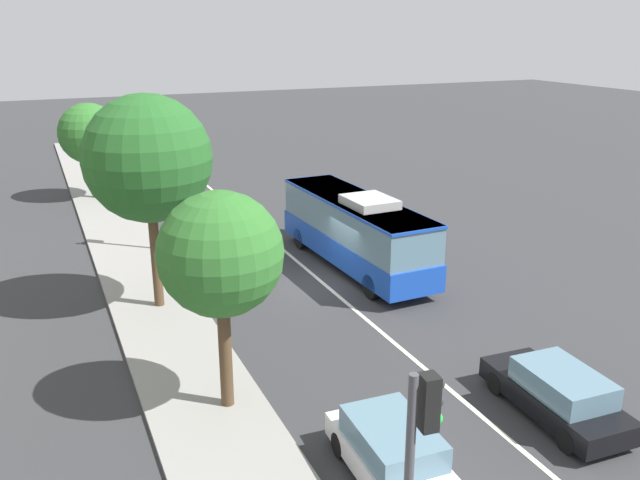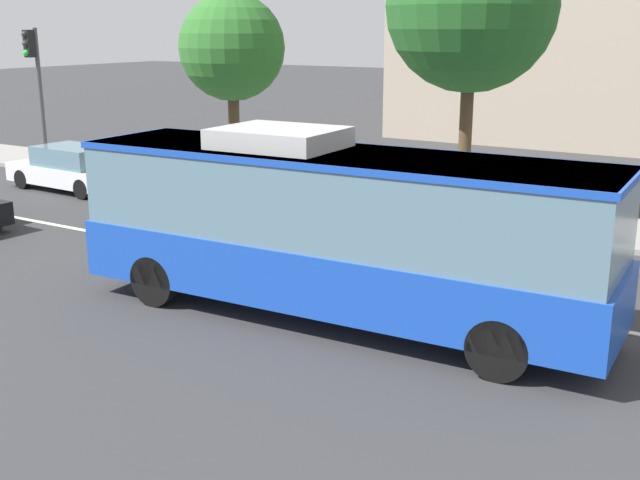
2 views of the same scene
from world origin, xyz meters
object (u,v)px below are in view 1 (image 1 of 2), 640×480
(street_tree_kerbside_left, at_px, (221,255))
(street_tree_kerbside_centre, at_px, (148,159))
(transit_bus, at_px, (355,228))
(sedan_black, at_px, (557,393))
(sedan_white, at_px, (395,457))
(street_tree_kerbside_right, at_px, (89,134))
(traffic_light_mid_block, at_px, (418,462))
(sedan_beige, at_px, (170,187))
(traffic_light_near_corner, at_px, (156,178))

(street_tree_kerbside_left, height_order, street_tree_kerbside_centre, street_tree_kerbside_centre)
(transit_bus, relative_size, sedan_black, 2.20)
(sedan_black, xyz_separation_m, street_tree_kerbside_left, (4.03, 8.14, 3.85))
(sedan_white, height_order, street_tree_kerbside_right, street_tree_kerbside_right)
(street_tree_kerbside_right, bearing_deg, traffic_light_mid_block, -176.98)
(sedan_beige, xyz_separation_m, sedan_white, (-28.89, 0.68, 0.00))
(sedan_white, bearing_deg, street_tree_kerbside_centre, -163.37)
(street_tree_kerbside_left, relative_size, street_tree_kerbside_right, 1.07)
(sedan_beige, height_order, sedan_black, same)
(sedan_black, bearing_deg, traffic_light_near_corner, 23.99)
(transit_bus, xyz_separation_m, sedan_white, (-13.40, 5.68, -1.09))
(traffic_light_near_corner, xyz_separation_m, street_tree_kerbside_right, (11.45, 1.78, 0.48))
(sedan_white, bearing_deg, sedan_beige, -178.88)
(sedan_beige, xyz_separation_m, street_tree_kerbside_centre, (-16.49, 3.81, 5.03))
(street_tree_kerbside_left, bearing_deg, street_tree_kerbside_centre, 3.24)
(sedan_white, relative_size, traffic_light_mid_block, 0.88)
(transit_bus, distance_m, sedan_black, 12.80)
(sedan_white, relative_size, traffic_light_near_corner, 0.88)
(traffic_light_mid_block, relative_size, street_tree_kerbside_left, 0.83)
(traffic_light_mid_block, bearing_deg, sedan_black, 35.96)
(transit_bus, distance_m, traffic_light_mid_block, 18.64)
(traffic_light_mid_block, distance_m, street_tree_kerbside_left, 8.40)
(sedan_black, height_order, traffic_light_near_corner, traffic_light_near_corner)
(sedan_black, relative_size, traffic_light_mid_block, 0.88)
(sedan_black, height_order, street_tree_kerbside_right, street_tree_kerbside_right)
(traffic_light_near_corner, distance_m, street_tree_kerbside_centre, 7.15)
(street_tree_kerbside_centre, bearing_deg, sedan_white, -165.84)
(sedan_white, bearing_deg, traffic_light_near_corner, -172.19)
(traffic_light_near_corner, height_order, traffic_light_mid_block, same)
(sedan_beige, height_order, traffic_light_near_corner, traffic_light_near_corner)
(sedan_white, height_order, street_tree_kerbside_left, street_tree_kerbside_left)
(sedan_black, relative_size, street_tree_kerbside_centre, 0.57)
(transit_bus, relative_size, street_tree_kerbside_left, 1.60)
(traffic_light_mid_block, distance_m, street_tree_kerbside_centre, 16.21)
(traffic_light_mid_block, bearing_deg, transit_bus, 71.81)
(sedan_beige, bearing_deg, street_tree_kerbside_left, -7.08)
(sedan_beige, relative_size, sedan_white, 0.99)
(sedan_beige, distance_m, traffic_light_mid_block, 32.71)
(sedan_black, relative_size, street_tree_kerbside_left, 0.73)
(traffic_light_mid_block, height_order, street_tree_kerbside_centre, street_tree_kerbside_centre)
(transit_bus, xyz_separation_m, street_tree_kerbside_right, (17.12, 9.24, 2.23))
(sedan_beige, bearing_deg, traffic_light_mid_block, -3.46)
(transit_bus, xyz_separation_m, street_tree_kerbside_left, (-8.72, 8.37, 2.77))
(transit_bus, height_order, traffic_light_near_corner, traffic_light_near_corner)
(sedan_white, bearing_deg, traffic_light_mid_block, -23.70)
(transit_bus, height_order, traffic_light_mid_block, traffic_light_mid_block)
(sedan_black, xyz_separation_m, traffic_light_near_corner, (18.42, 7.23, 2.84))
(traffic_light_near_corner, bearing_deg, sedan_black, -63.58)
(sedan_black, bearing_deg, traffic_light_mid_block, 123.05)
(street_tree_kerbside_centre, bearing_deg, sedan_beige, -13.01)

